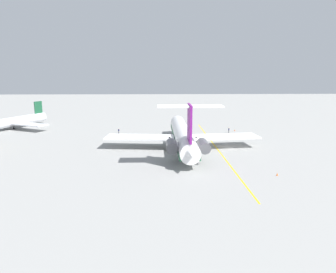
% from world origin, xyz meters
% --- Properties ---
extents(ground, '(393.32, 393.32, 0.00)m').
position_xyz_m(ground, '(0.00, 0.00, 0.00)').
color(ground, gray).
extents(main_jetliner, '(48.34, 43.07, 14.11)m').
position_xyz_m(main_jetliner, '(-2.18, 12.61, 3.85)').
color(main_jetliner, white).
rests_on(main_jetliner, ground).
extents(airliner_mid_left, '(28.39, 28.70, 9.02)m').
position_xyz_m(airliner_mid_left, '(29.25, 72.60, 2.66)').
color(airliner_mid_left, silver).
rests_on(airliner_mid_left, ground).
extents(ground_crew_near_nose, '(0.32, 0.38, 1.83)m').
position_xyz_m(ground_crew_near_nose, '(20.77, -4.88, 1.16)').
color(ground_crew_near_nose, black).
rests_on(ground_crew_near_nose, ground).
extents(ground_crew_near_tail, '(0.28, 0.43, 1.74)m').
position_xyz_m(ground_crew_near_tail, '(20.38, 32.79, 1.10)').
color(ground_crew_near_tail, black).
rests_on(ground_crew_near_tail, ground).
extents(safety_cone_nose, '(0.40, 0.40, 0.55)m').
position_xyz_m(safety_cone_nose, '(24.05, -7.72, 0.28)').
color(safety_cone_nose, '#EA590F').
rests_on(safety_cone_nose, ground).
extents(safety_cone_wingtip, '(0.40, 0.40, 0.55)m').
position_xyz_m(safety_cone_wingtip, '(-24.79, -5.19, 0.28)').
color(safety_cone_wingtip, '#EA590F').
rests_on(safety_cone_wingtip, ground).
extents(taxiway_centreline, '(76.25, 1.14, 0.01)m').
position_xyz_m(taxiway_centreline, '(-0.82, 3.15, 0.00)').
color(taxiway_centreline, gold).
rests_on(taxiway_centreline, ground).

